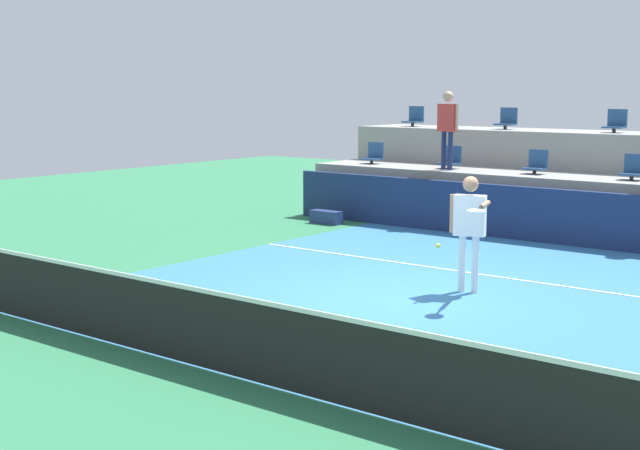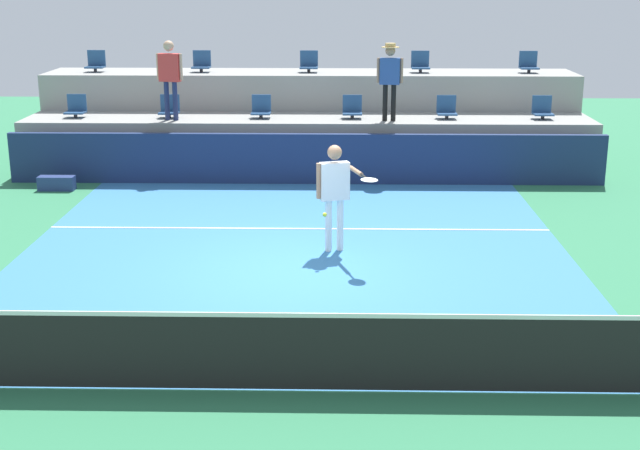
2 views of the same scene
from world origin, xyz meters
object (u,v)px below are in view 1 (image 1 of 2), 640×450
at_px(stadium_chair_lower_left, 451,159).
at_px(tennis_ball, 438,246).
at_px(stadium_chair_upper_left, 507,120).
at_px(stadium_chair_upper_center, 616,123).
at_px(stadium_chair_lower_far_left, 374,155).
at_px(spectator_in_white, 448,122).
at_px(stadium_chair_lower_mid_right, 633,169).
at_px(equipment_bag, 326,217).
at_px(tennis_player, 470,221).
at_px(stadium_chair_lower_mid_left, 536,164).
at_px(stadium_chair_upper_far_left, 414,118).

bearing_deg(stadium_chair_lower_left, tennis_ball, -61.48).
bearing_deg(stadium_chair_upper_left, stadium_chair_upper_center, 0.00).
relative_size(stadium_chair_lower_far_left, tennis_ball, 7.65).
xyz_separation_m(stadium_chair_upper_center, spectator_in_white, (-3.03, -2.18, 0.01)).
distance_m(stadium_chair_lower_left, stadium_chair_upper_center, 3.72).
height_order(stadium_chair_lower_mid_right, stadium_chair_upper_left, stadium_chair_upper_left).
distance_m(stadium_chair_lower_far_left, stadium_chair_upper_center, 5.67).
distance_m(stadium_chair_lower_far_left, tennis_ball, 8.96).
bearing_deg(equipment_bag, tennis_player, -34.95).
xyz_separation_m(stadium_chair_lower_left, equipment_bag, (-2.10, -1.98, -1.31)).
height_order(spectator_in_white, equipment_bag, spectator_in_white).
xyz_separation_m(stadium_chair_lower_mid_left, tennis_ball, (1.57, -6.77, -0.67)).
height_order(stadium_chair_lower_mid_left, stadium_chair_lower_mid_right, same).
relative_size(stadium_chair_lower_mid_left, equipment_bag, 0.68).
height_order(stadium_chair_lower_far_left, equipment_bag, stadium_chair_lower_far_left).
bearing_deg(stadium_chair_upper_center, stadium_chair_lower_far_left, -161.25).
bearing_deg(spectator_in_white, stadium_chair_lower_far_left, 170.43).
bearing_deg(stadium_chair_upper_far_left, stadium_chair_upper_left, 0.00).
xyz_separation_m(stadium_chair_lower_left, tennis_player, (3.84, -6.13, -0.37)).
distance_m(stadium_chair_upper_left, tennis_player, 8.70).
bearing_deg(equipment_bag, tennis_ball, -39.65).
relative_size(stadium_chair_lower_left, stadium_chair_lower_mid_right, 1.00).
height_order(stadium_chair_upper_far_left, tennis_ball, stadium_chair_upper_far_left).
bearing_deg(stadium_chair_upper_center, stadium_chair_upper_far_left, 180.00).
bearing_deg(stadium_chair_lower_left, stadium_chair_upper_left, 74.61).
bearing_deg(stadium_chair_lower_mid_right, tennis_player, -93.27).
bearing_deg(stadium_chair_upper_far_left, stadium_chair_lower_mid_right, -15.89).
height_order(stadium_chair_upper_left, spectator_in_white, spectator_in_white).
distance_m(spectator_in_white, tennis_ball, 7.47).
xyz_separation_m(stadium_chair_upper_center, equipment_bag, (-5.24, -3.78, -2.16)).
bearing_deg(tennis_ball, stadium_chair_lower_mid_left, 103.06).
relative_size(stadium_chair_lower_mid_right, spectator_in_white, 0.29).
height_order(stadium_chair_lower_far_left, stadium_chair_lower_mid_right, same).
height_order(stadium_chair_lower_left, tennis_ball, stadium_chair_lower_left).
bearing_deg(tennis_player, stadium_chair_upper_center, 95.04).
bearing_deg(stadium_chair_lower_far_left, equipment_bag, -88.29).
relative_size(stadium_chair_lower_mid_left, spectator_in_white, 0.29).
height_order(stadium_chair_lower_far_left, spectator_in_white, spectator_in_white).
bearing_deg(tennis_player, stadium_chair_upper_left, 112.88).
bearing_deg(stadium_chair_lower_mid_right, stadium_chair_upper_left, 154.06).
xyz_separation_m(stadium_chair_upper_far_left, stadium_chair_upper_left, (2.62, 0.00, 0.00)).
distance_m(stadium_chair_lower_mid_left, stadium_chair_upper_center, 2.24).
xyz_separation_m(stadium_chair_lower_far_left, stadium_chair_lower_mid_left, (4.27, 0.00, 0.00)).
relative_size(stadium_chair_upper_left, tennis_ball, 7.65).
height_order(stadium_chair_lower_left, stadium_chair_upper_left, stadium_chair_upper_left).
distance_m(stadium_chair_lower_mid_left, stadium_chair_lower_mid_right, 2.09).
xyz_separation_m(stadium_chair_lower_mid_right, stadium_chair_upper_left, (-3.70, 1.80, 0.85)).
height_order(stadium_chair_lower_mid_left, equipment_bag, stadium_chair_lower_mid_left).
xyz_separation_m(stadium_chair_lower_far_left, stadium_chair_lower_mid_right, (6.35, 0.00, 0.00)).
xyz_separation_m(stadium_chair_lower_far_left, tennis_player, (6.00, -6.13, -0.37)).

